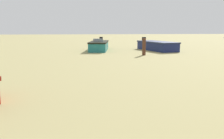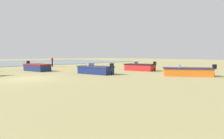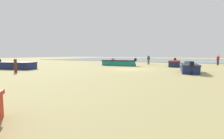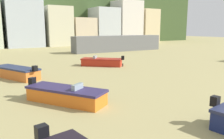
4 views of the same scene
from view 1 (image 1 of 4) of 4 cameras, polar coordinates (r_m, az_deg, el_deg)
The scene contains 3 objects.
boat_navy_2 at distance 21.95m, azimuth 11.13°, elevation 5.82°, with size 5.00×2.93×1.16m.
boat_teal_4 at distance 21.54m, azimuth -3.24°, elevation 5.95°, with size 4.98×2.26×1.17m.
mooring_post_near_water at distance 17.68m, azimuth 7.98°, elevation 5.64°, with size 0.27×0.27×1.29m, color #4E2E20.
Camera 1 is at (-9.01, 13.73, 1.97)m, focal length 36.67 mm.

